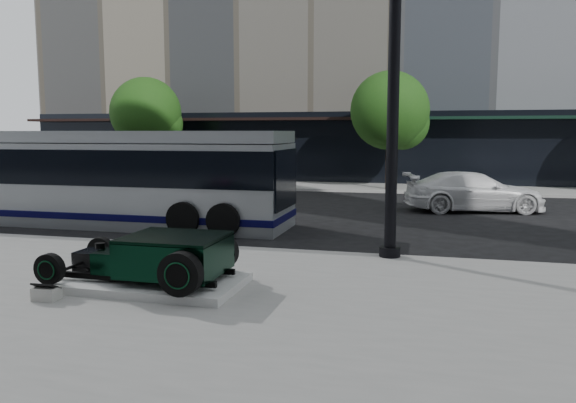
% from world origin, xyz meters
% --- Properties ---
extents(ground, '(120.00, 120.00, 0.00)m').
position_xyz_m(ground, '(0.00, 0.00, 0.00)').
color(ground, black).
rests_on(ground, ground).
extents(sidewalk_far, '(70.00, 4.00, 0.12)m').
position_xyz_m(sidewalk_far, '(0.00, 14.00, 0.06)').
color(sidewalk_far, gray).
rests_on(sidewalk_far, ground).
extents(street_trees, '(29.80, 3.80, 5.70)m').
position_xyz_m(street_trees, '(1.15, 13.07, 3.77)').
color(street_trees, black).
rests_on(street_trees, sidewalk_far).
extents(display_plinth, '(3.40, 1.80, 0.15)m').
position_xyz_m(display_plinth, '(-1.86, -5.81, 0.20)').
color(display_plinth, silver).
rests_on(display_plinth, sidewalk_near).
extents(hot_rod, '(3.22, 2.00, 0.81)m').
position_xyz_m(hot_rod, '(-1.53, -5.81, 0.70)').
color(hot_rod, black).
rests_on(hot_rod, display_plinth).
extents(info_plaque, '(0.42, 0.32, 0.31)m').
position_xyz_m(info_plaque, '(-3.10, -6.97, 0.24)').
color(info_plaque, silver).
rests_on(info_plaque, sidewalk_near).
extents(lamppost, '(0.47, 0.47, 8.55)m').
position_xyz_m(lamppost, '(2.20, -2.23, 4.07)').
color(lamppost, black).
rests_on(lamppost, sidewalk_near).
extents(transit_bus, '(12.12, 2.88, 2.92)m').
position_xyz_m(transit_bus, '(-7.03, 0.85, 1.49)').
color(transit_bus, '#A2A7AB').
rests_on(transit_bus, ground).
extents(white_sedan, '(5.29, 3.04, 1.44)m').
position_xyz_m(white_sedan, '(4.57, 6.68, 0.72)').
color(white_sedan, white).
rests_on(white_sedan, ground).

